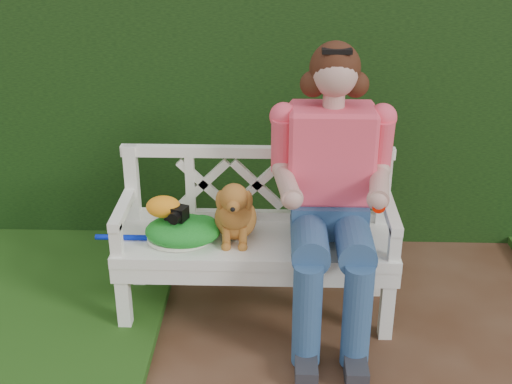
# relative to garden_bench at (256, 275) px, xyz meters

# --- Properties ---
(brick_wall) EXTENTS (10.00, 0.30, 2.20)m
(brick_wall) POSITION_rel_garden_bench_xyz_m (0.58, 1.16, 0.86)
(brick_wall) COLOR maroon
(brick_wall) RESTS_ON ground
(ivy_hedge) EXTENTS (10.00, 0.18, 1.70)m
(ivy_hedge) POSITION_rel_garden_bench_xyz_m (0.58, 0.94, 0.61)
(ivy_hedge) COLOR #1E4112
(ivy_hedge) RESTS_ON ground
(garden_bench) EXTENTS (1.60, 0.66, 0.48)m
(garden_bench) POSITION_rel_garden_bench_xyz_m (0.00, 0.00, 0.00)
(garden_bench) COLOR white
(garden_bench) RESTS_ON ground
(seated_woman) EXTENTS (0.86, 1.02, 1.57)m
(seated_woman) POSITION_rel_garden_bench_xyz_m (0.39, -0.02, 0.55)
(seated_woman) COLOR #DC575B
(seated_woman) RESTS_ON ground
(dog) EXTENTS (0.27, 0.35, 0.37)m
(dog) POSITION_rel_garden_bench_xyz_m (-0.11, -0.02, 0.42)
(dog) COLOR olive
(dog) RESTS_ON garden_bench
(tennis_racket) EXTENTS (0.66, 0.31, 0.03)m
(tennis_racket) POSITION_rel_garden_bench_xyz_m (-0.44, -0.05, 0.26)
(tennis_racket) COLOR white
(tennis_racket) RESTS_ON garden_bench
(green_bag) EXTENTS (0.43, 0.35, 0.14)m
(green_bag) POSITION_rel_garden_bench_xyz_m (-0.39, -0.06, 0.31)
(green_bag) COLOR #1F681E
(green_bag) RESTS_ON garden_bench
(camera_item) EXTENTS (0.13, 0.12, 0.07)m
(camera_item) POSITION_rel_garden_bench_xyz_m (-0.41, -0.06, 0.41)
(camera_item) COLOR black
(camera_item) RESTS_ON green_bag
(baseball_glove) EXTENTS (0.22, 0.20, 0.12)m
(baseball_glove) POSITION_rel_garden_bench_xyz_m (-0.49, -0.04, 0.43)
(baseball_glove) COLOR orange
(baseball_glove) RESTS_ON green_bag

